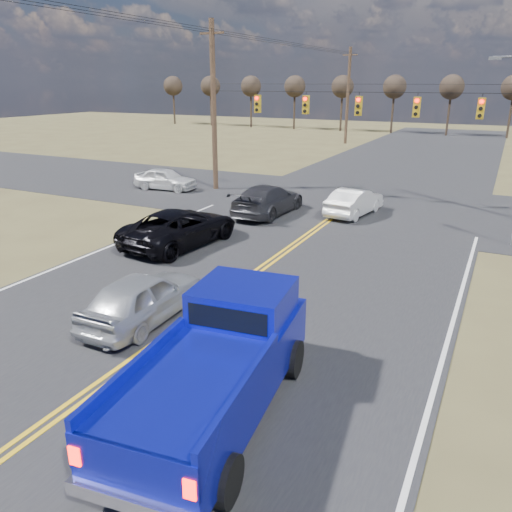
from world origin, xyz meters
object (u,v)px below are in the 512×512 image
at_px(white_car_queue, 354,202).
at_px(silver_suv, 143,297).
at_px(dgrey_car_queue, 268,200).
at_px(pickup_truck, 219,364).
at_px(cross_car_west, 165,179).
at_px(black_suv, 180,227).

bearing_deg(white_car_queue, silver_suv, 90.96).
relative_size(white_car_queue, dgrey_car_queue, 0.81).
relative_size(pickup_truck, cross_car_west, 1.57).
bearing_deg(dgrey_car_queue, white_car_queue, -153.94).
bearing_deg(cross_car_west, white_car_queue, -99.17).
relative_size(silver_suv, black_suv, 0.77).
distance_m(pickup_truck, black_suv, 11.51).
bearing_deg(pickup_truck, black_suv, 121.85).
bearing_deg(dgrey_car_queue, cross_car_west, -15.98).
bearing_deg(black_suv, cross_car_west, -44.24).
height_order(pickup_truck, white_car_queue, pickup_truck).
relative_size(pickup_truck, dgrey_car_queue, 1.21).
distance_m(black_suv, white_car_queue, 9.62).
xyz_separation_m(pickup_truck, silver_suv, (-4.08, 2.62, -0.38)).
relative_size(pickup_truck, silver_suv, 1.48).
height_order(black_suv, cross_car_west, black_suv).
height_order(pickup_truck, silver_suv, pickup_truck).
distance_m(white_car_queue, cross_car_west, 12.58).
bearing_deg(white_car_queue, black_suv, 66.65).
relative_size(black_suv, dgrey_car_queue, 1.06).
relative_size(silver_suv, dgrey_car_queue, 0.82).
xyz_separation_m(silver_suv, white_car_queue, (1.99, 14.50, -0.03)).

